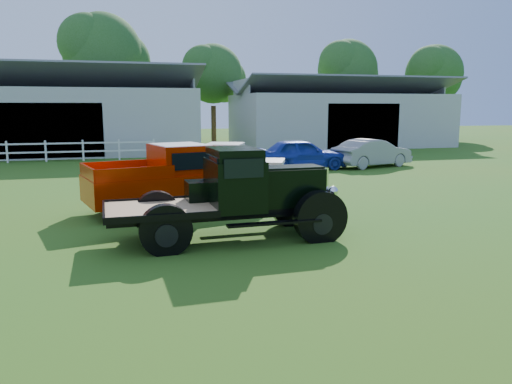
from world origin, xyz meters
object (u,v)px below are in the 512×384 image
object	(u,v)px
white_pickup	(222,168)
misc_car_grey	(372,153)
misc_car_blue	(302,154)
vintage_flatbed	(230,194)
red_pickup	(177,177)

from	to	relation	value
white_pickup	misc_car_grey	xyz separation A→B (m)	(8.97, 5.39, -0.15)
white_pickup	misc_car_grey	size ratio (longest dim) A/B	1.08
misc_car_blue	vintage_flatbed	bearing A→B (deg)	157.25
white_pickup	red_pickup	bearing A→B (deg)	-101.55
vintage_flatbed	white_pickup	size ratio (longest dim) A/B	1.14
red_pickup	white_pickup	distance (m)	3.52
red_pickup	vintage_flatbed	bearing A→B (deg)	-91.70
misc_car_grey	red_pickup	bearing A→B (deg)	110.89
red_pickup	misc_car_blue	world-z (taller)	red_pickup
vintage_flatbed	white_pickup	xyz separation A→B (m)	(1.12, 6.61, -0.20)
white_pickup	misc_car_grey	world-z (taller)	white_pickup
vintage_flatbed	misc_car_grey	world-z (taller)	vintage_flatbed
vintage_flatbed	red_pickup	distance (m)	3.77
misc_car_blue	misc_car_grey	world-z (taller)	misc_car_blue
vintage_flatbed	misc_car_grey	size ratio (longest dim) A/B	1.24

